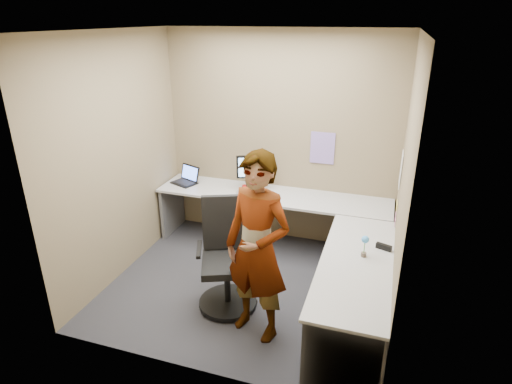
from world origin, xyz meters
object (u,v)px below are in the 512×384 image
(office_chair, at_px, (227,264))
(desk, at_px, (295,230))
(monitor, at_px, (254,168))
(person, at_px, (257,249))

(office_chair, bearing_deg, desk, 30.57)
(desk, xyz_separation_m, monitor, (-0.70, 0.64, 0.44))
(office_chair, distance_m, person, 0.69)
(office_chair, height_order, person, person)
(monitor, xyz_separation_m, office_chair, (0.15, -1.36, -0.57))
(desk, height_order, person, person)
(person, bearing_deg, desk, 100.96)
(office_chair, relative_size, person, 0.63)
(person, bearing_deg, monitor, 126.21)
(monitor, distance_m, person, 1.78)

